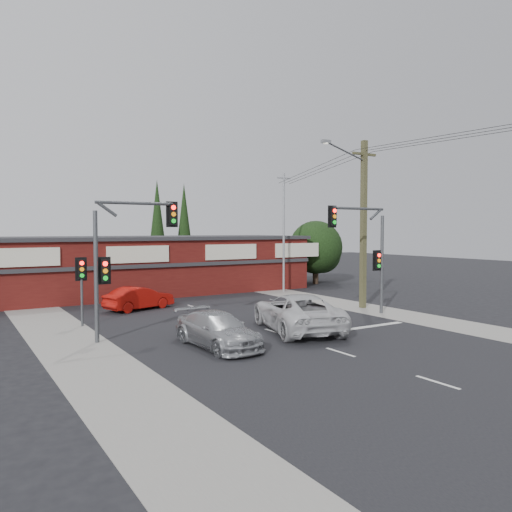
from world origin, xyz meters
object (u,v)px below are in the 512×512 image
red_sedan (139,298)px  silver_suv (217,330)px  shop_building (134,265)px  white_suv (297,312)px  utility_pole (362,218)px

red_sedan → silver_suv: bearing=160.4°
red_sedan → shop_building: shop_building is taller
white_suv → silver_suv: white_suv is taller
utility_pole → white_suv: bearing=-155.3°
white_suv → shop_building: (-2.08, 17.34, 1.27)m
white_suv → utility_pole: 9.20m
white_suv → silver_suv: size_ratio=1.31×
silver_suv → utility_pole: size_ratio=0.48×
white_suv → red_sedan: bearing=-50.4°
red_sedan → utility_pole: utility_pole is taller
white_suv → utility_pole: utility_pole is taller
utility_pole → red_sedan: bearing=150.5°
white_suv → shop_building: size_ratio=0.23×
red_sedan → utility_pole: 14.04m
white_suv → silver_suv: (-4.66, -0.95, -0.18)m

